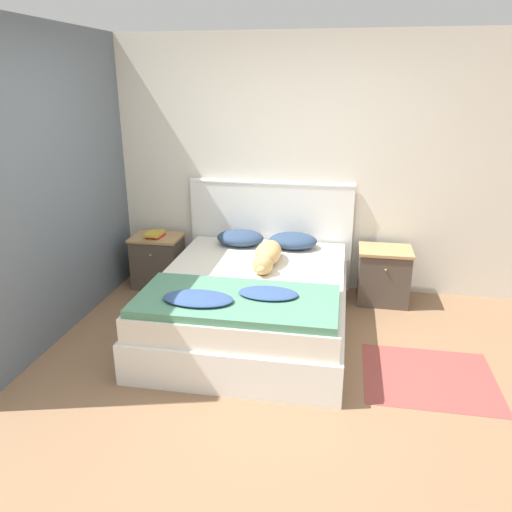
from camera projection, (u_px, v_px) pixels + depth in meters
name	position (u px, v px, depth m)	size (l,w,h in m)	color
ground_plane	(246.00, 396.00, 3.51)	(16.00, 16.00, 0.00)	#896647
wall_back	(286.00, 166.00, 5.06)	(9.00, 0.06, 2.55)	silver
wall_side_left	(70.00, 180.00, 4.36)	(0.06, 3.10, 2.55)	slate
bed	(252.00, 303.00, 4.38)	(1.62, 2.07, 0.52)	white
headboard	(270.00, 232.00, 5.25)	(1.70, 0.06, 1.14)	white
nightstand_left	(158.00, 261.00, 5.33)	(0.51, 0.42, 0.56)	#4C4238
nightstand_right	(383.00, 275.00, 4.93)	(0.51, 0.42, 0.56)	#4C4238
pillow_left	(240.00, 238.00, 5.05)	(0.48, 0.37, 0.15)	navy
pillow_right	(293.00, 241.00, 4.96)	(0.48, 0.37, 0.15)	navy
quilt	(235.00, 300.00, 3.71)	(1.51, 0.76, 0.10)	#4C8466
dog	(267.00, 255.00, 4.49)	(0.24, 0.75, 0.19)	tan
book_stack	(155.00, 234.00, 5.20)	(0.17, 0.23, 0.05)	#AD2D28
rug	(429.00, 377.00, 3.74)	(0.97, 0.84, 0.00)	#93423D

